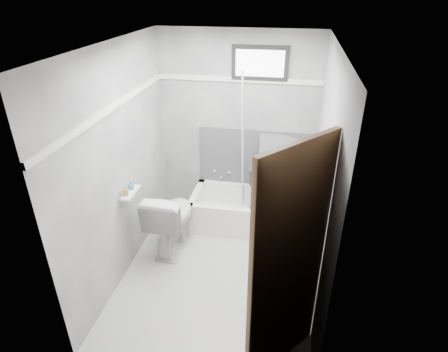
% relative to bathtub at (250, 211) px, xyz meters
% --- Properties ---
extents(floor, '(2.60, 2.60, 0.00)m').
position_rel_bathtub_xyz_m(floor, '(-0.23, -0.93, -0.21)').
color(floor, silver).
rests_on(floor, ground).
extents(ceiling, '(2.60, 2.60, 0.00)m').
position_rel_bathtub_xyz_m(ceiling, '(-0.23, -0.93, 2.19)').
color(ceiling, silver).
rests_on(ceiling, floor).
extents(wall_back, '(2.00, 0.02, 2.40)m').
position_rel_bathtub_xyz_m(wall_back, '(-0.23, 0.37, 0.99)').
color(wall_back, slate).
rests_on(wall_back, floor).
extents(wall_front, '(2.00, 0.02, 2.40)m').
position_rel_bathtub_xyz_m(wall_front, '(-0.23, -2.23, 0.99)').
color(wall_front, slate).
rests_on(wall_front, floor).
extents(wall_left, '(0.02, 2.60, 2.40)m').
position_rel_bathtub_xyz_m(wall_left, '(-1.23, -0.93, 0.99)').
color(wall_left, slate).
rests_on(wall_left, floor).
extents(wall_right, '(0.02, 2.60, 2.40)m').
position_rel_bathtub_xyz_m(wall_right, '(0.77, -0.93, 0.99)').
color(wall_right, slate).
rests_on(wall_right, floor).
extents(bathtub, '(1.50, 0.70, 0.42)m').
position_rel_bathtub_xyz_m(bathtub, '(0.00, 0.00, 0.00)').
color(bathtub, white).
rests_on(bathtub, floor).
extents(office_chair, '(0.65, 0.65, 1.05)m').
position_rel_bathtub_xyz_m(office_chair, '(0.26, 0.05, 0.43)').
color(office_chair, slate).
rests_on(office_chair, bathtub).
extents(toilet, '(0.48, 0.82, 0.78)m').
position_rel_bathtub_xyz_m(toilet, '(-0.85, -0.62, 0.18)').
color(toilet, silver).
rests_on(toilet, floor).
extents(door, '(0.78, 0.78, 2.00)m').
position_rel_bathtub_xyz_m(door, '(0.75, -2.21, 0.79)').
color(door, brown).
rests_on(door, floor).
extents(window, '(0.66, 0.04, 0.40)m').
position_rel_bathtub_xyz_m(window, '(0.02, 0.36, 1.81)').
color(window, black).
rests_on(window, wall_back).
extents(backerboard, '(1.50, 0.02, 0.78)m').
position_rel_bathtub_xyz_m(backerboard, '(0.02, 0.36, 0.59)').
color(backerboard, '#4C4C4F').
rests_on(backerboard, wall_back).
extents(trim_back, '(2.00, 0.02, 0.06)m').
position_rel_bathtub_xyz_m(trim_back, '(-0.23, 0.36, 1.61)').
color(trim_back, white).
rests_on(trim_back, wall_back).
extents(trim_left, '(0.02, 2.60, 0.06)m').
position_rel_bathtub_xyz_m(trim_left, '(-1.22, -0.93, 1.61)').
color(trim_left, white).
rests_on(trim_left, wall_left).
extents(pole, '(0.02, 0.34, 1.93)m').
position_rel_bathtub_xyz_m(pole, '(-0.13, 0.13, 0.84)').
color(pole, silver).
rests_on(pole, bathtub).
extents(shelf, '(0.10, 0.32, 0.02)m').
position_rel_bathtub_xyz_m(shelf, '(-1.16, -0.94, 0.69)').
color(shelf, white).
rests_on(shelf, wall_left).
extents(soap_bottle_a, '(0.06, 0.06, 0.11)m').
position_rel_bathtub_xyz_m(soap_bottle_a, '(-1.17, -1.02, 0.76)').
color(soap_bottle_a, '#A48152').
rests_on(soap_bottle_a, shelf).
extents(soap_bottle_b, '(0.09, 0.09, 0.09)m').
position_rel_bathtub_xyz_m(soap_bottle_b, '(-1.17, -0.88, 0.75)').
color(soap_bottle_b, slate).
rests_on(soap_bottle_b, shelf).
extents(faucet, '(0.26, 0.10, 0.16)m').
position_rel_bathtub_xyz_m(faucet, '(-0.43, 0.34, 0.34)').
color(faucet, silver).
rests_on(faucet, wall_back).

